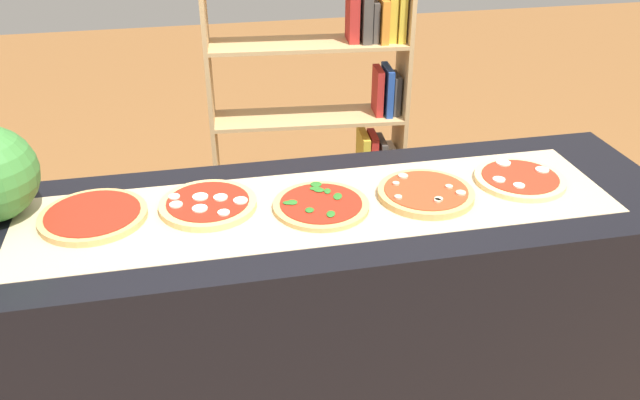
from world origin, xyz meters
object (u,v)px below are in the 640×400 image
object	(u,v)px
pizza_plain_0	(93,216)
pizza_spinach_2	(321,205)
bookshelf	(335,121)
pizza_mozzarella_4	(520,179)
pizza_mushroom_3	(426,193)
pizza_mozzarella_1	(208,204)

from	to	relation	value
pizza_plain_0	pizza_spinach_2	xyz separation A→B (m)	(0.66, -0.07, -0.00)
pizza_spinach_2	bookshelf	world-z (taller)	bookshelf
pizza_plain_0	pizza_mozzarella_4	size ratio (longest dim) A/B	1.07
pizza_mushroom_3	bookshelf	size ratio (longest dim) A/B	0.20
pizza_plain_0	pizza_mozzarella_4	bearing A→B (deg)	-1.53
pizza_mushroom_3	pizza_spinach_2	bearing A→B (deg)	-179.83
pizza_plain_0	bookshelf	world-z (taller)	bookshelf
pizza_mozzarella_1	pizza_spinach_2	size ratio (longest dim) A/B	1.01
pizza_mushroom_3	pizza_mozzarella_4	bearing A→B (deg)	5.69
pizza_plain_0	pizza_spinach_2	size ratio (longest dim) A/B	1.07
pizza_mozzarella_1	pizza_mozzarella_4	bearing A→B (deg)	-2.04
pizza_plain_0	pizza_mozzarella_1	bearing A→B (deg)	-0.00
pizza_mozzarella_1	bookshelf	xyz separation A→B (m)	(0.66, 1.15, -0.25)
pizza_spinach_2	pizza_mushroom_3	distance (m)	0.33
pizza_mozzarella_4	pizza_spinach_2	bearing A→B (deg)	-177.07
bookshelf	pizza_mushroom_3	bearing A→B (deg)	-89.82
pizza_plain_0	pizza_mozzarella_1	size ratio (longest dim) A/B	1.06
pizza_mushroom_3	pizza_mozzarella_4	xyz separation A→B (m)	(0.33, 0.03, -0.00)
pizza_spinach_2	pizza_mushroom_3	size ratio (longest dim) A/B	0.97
pizza_mozzarella_4	bookshelf	distance (m)	1.26
pizza_mozzarella_1	pizza_mozzarella_4	size ratio (longest dim) A/B	1.01
pizza_mushroom_3	pizza_mozzarella_4	world-z (taller)	pizza_mushroom_3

